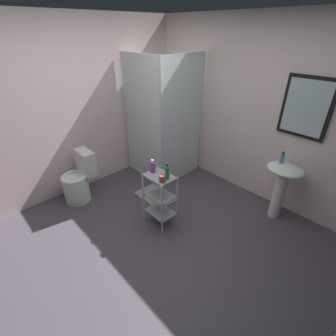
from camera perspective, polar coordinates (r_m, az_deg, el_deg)
ground_plane at (r=3.15m, az=-2.38°, el=-17.12°), size 4.20×4.20×0.02m
wall_back at (r=3.76m, az=19.56°, el=12.18°), size 4.20×0.14×2.50m
wall_left at (r=3.90m, az=-21.37°, el=12.41°), size 0.10×4.20×2.50m
shower_stall at (r=4.28m, az=-1.17°, el=4.59°), size 0.92×0.92×2.00m
pedestal_sink at (r=3.49m, az=25.19°, el=-2.71°), size 0.46×0.37×0.81m
sink_faucet at (r=3.46m, az=26.99°, el=1.97°), size 0.03×0.03×0.10m
toilet at (r=3.87m, az=-20.13°, el=-2.92°), size 0.37×0.49×0.76m
storage_cart at (r=3.13m, az=-1.87°, el=-6.60°), size 0.38×0.28×0.74m
hand_soap_bottle at (r=3.38m, az=25.12°, el=2.13°), size 0.05×0.05×0.15m
conditioner_bottle_purple at (r=3.00m, az=-3.60°, el=0.30°), size 0.07×0.07×0.17m
body_wash_bottle_green at (r=2.86m, az=-0.21°, el=-0.95°), size 0.06×0.06×0.20m
rinse_cup at (r=2.82m, az=-1.37°, el=-2.48°), size 0.07×0.07×0.09m
bath_mat at (r=3.84m, az=-2.91°, el=-6.61°), size 0.60×0.40×0.02m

